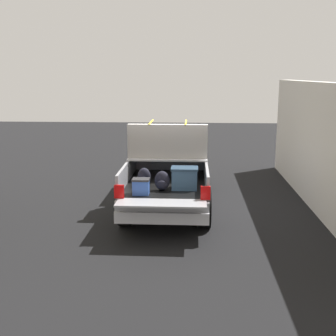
# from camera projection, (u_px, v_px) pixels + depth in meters

# --- Properties ---
(ground_plane) EXTENTS (40.00, 40.00, 0.00)m
(ground_plane) POSITION_uv_depth(u_px,v_px,m) (169.00, 204.00, 11.61)
(ground_plane) COLOR black
(pickup_truck) EXTENTS (6.05, 2.06, 2.23)m
(pickup_truck) POSITION_uv_depth(u_px,v_px,m) (170.00, 165.00, 11.76)
(pickup_truck) COLOR gray
(pickup_truck) RESTS_ON ground_plane
(building_facade) EXTENTS (10.38, 0.36, 3.19)m
(building_facade) POSITION_uv_depth(u_px,v_px,m) (323.00, 148.00, 10.71)
(building_facade) COLOR silver
(building_facade) RESTS_ON ground_plane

